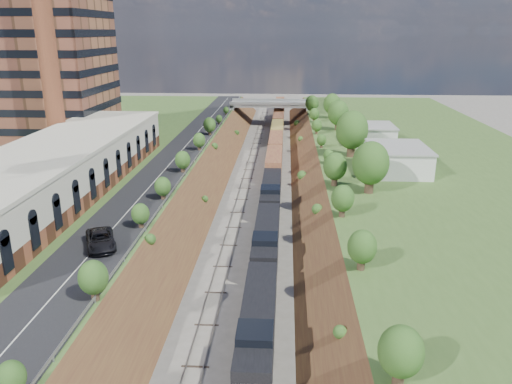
% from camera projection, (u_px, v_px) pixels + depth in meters
% --- Properties ---
extents(platform_left, '(44.00, 180.00, 5.00)m').
position_uv_depth(platform_left, '(87.00, 168.00, 95.12)').
color(platform_left, '#405E27').
rests_on(platform_left, ground).
extents(platform_right, '(44.00, 180.00, 5.00)m').
position_uv_depth(platform_right, '(439.00, 174.00, 91.35)').
color(platform_right, '#405E27').
rests_on(platform_right, ground).
extents(embankment_left, '(10.00, 180.00, 10.00)m').
position_uv_depth(embankment_left, '(202.00, 182.00, 94.63)').
color(embankment_left, brown).
rests_on(embankment_left, ground).
extents(embankment_right, '(10.00, 180.00, 10.00)m').
position_uv_depth(embankment_right, '(318.00, 185.00, 93.38)').
color(embankment_right, brown).
rests_on(embankment_right, ground).
extents(rail_left_track, '(1.58, 180.00, 0.18)m').
position_uv_depth(rail_left_track, '(246.00, 183.00, 94.13)').
color(rail_left_track, gray).
rests_on(rail_left_track, ground).
extents(rail_right_track, '(1.58, 180.00, 0.18)m').
position_uv_depth(rail_right_track, '(273.00, 183.00, 93.83)').
color(rail_right_track, gray).
rests_on(rail_right_track, ground).
extents(road, '(8.00, 180.00, 0.10)m').
position_uv_depth(road, '(177.00, 156.00, 93.34)').
color(road, black).
rests_on(road, platform_left).
extents(guardrail, '(0.10, 171.00, 0.70)m').
position_uv_depth(guardrail, '(198.00, 154.00, 92.76)').
color(guardrail, '#99999E').
rests_on(guardrail, platform_left).
extents(commercial_building, '(14.30, 62.30, 7.00)m').
position_uv_depth(commercial_building, '(58.00, 168.00, 72.09)').
color(commercial_building, brown).
rests_on(commercial_building, platform_left).
extents(highrise_tower, '(22.00, 22.00, 53.90)m').
position_uv_depth(highrise_tower, '(39.00, 2.00, 97.78)').
color(highrise_tower, brown).
rests_on(highrise_tower, platform_left).
extents(smokestack, '(3.20, 3.20, 40.00)m').
position_uv_depth(smokestack, '(47.00, 46.00, 84.56)').
color(smokestack, brown).
rests_on(smokestack, platform_left).
extents(overpass, '(24.50, 8.30, 7.40)m').
position_uv_depth(overpass, '(270.00, 109.00, 151.36)').
color(overpass, gray).
rests_on(overpass, ground).
extents(white_building_near, '(9.00, 12.00, 4.00)m').
position_uv_depth(white_building_near, '(398.00, 160.00, 82.91)').
color(white_building_near, silver).
rests_on(white_building_near, platform_right).
extents(white_building_far, '(8.00, 10.00, 3.60)m').
position_uv_depth(white_building_far, '(373.00, 135.00, 103.89)').
color(white_building_far, silver).
rests_on(white_building_far, platform_right).
extents(tree_right_large, '(5.25, 5.25, 7.61)m').
position_uv_depth(tree_right_large, '(371.00, 164.00, 71.15)').
color(tree_right_large, '#473323').
rests_on(tree_right_large, platform_right).
extents(tree_left_crest, '(2.45, 2.45, 3.55)m').
position_uv_depth(tree_left_crest, '(132.00, 227.00, 54.53)').
color(tree_left_crest, '#473323').
rests_on(tree_left_crest, platform_left).
extents(freight_train, '(3.04, 154.83, 4.55)m').
position_uv_depth(freight_train, '(276.00, 146.00, 112.65)').
color(freight_train, black).
rests_on(freight_train, ground).
extents(suv, '(5.19, 6.93, 1.75)m').
position_uv_depth(suv, '(101.00, 240.00, 53.79)').
color(suv, black).
rests_on(suv, road).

